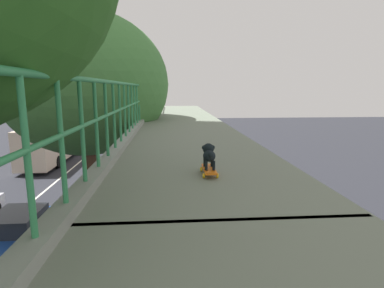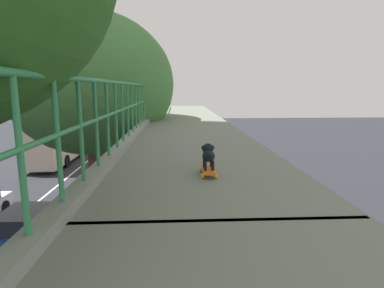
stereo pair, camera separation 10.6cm
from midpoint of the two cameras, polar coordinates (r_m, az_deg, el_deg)
name	(u,v)px [view 1 (the left image)]	position (r m, az deg, el deg)	size (l,w,h in m)	color
overpass_deck	(211,224)	(3.16, 2.53, -14.68)	(2.68, 32.43, 0.54)	slate
green_railing	(76,174)	(3.10, -21.88, -5.27)	(0.20, 30.81, 1.19)	gray
car_blue_fifth	(20,232)	(13.81, -29.72, -14.06)	(1.94, 4.18, 1.51)	navy
city_bus	(56,139)	(28.79, -24.18, 0.85)	(2.50, 10.89, 3.15)	beige
roadside_tree_mid	(86,85)	(11.59, -19.52, 10.35)	(5.82, 5.82, 8.75)	brown
toy_skateboard	(209,170)	(3.85, 2.40, -4.81)	(0.20, 0.48, 0.08)	orange
small_dog	(209,154)	(3.82, 2.39, -1.83)	(0.17, 0.36, 0.30)	black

